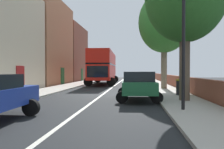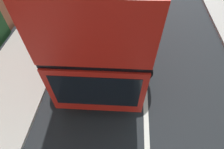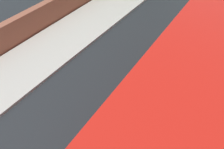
{
  "view_description": "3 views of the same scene",
  "coord_description": "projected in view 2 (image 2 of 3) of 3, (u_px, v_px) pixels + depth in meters",
  "views": [
    {
      "loc": [
        2.31,
        -15.45,
        1.72
      ],
      "look_at": [
        -0.26,
        8.44,
        1.3
      ],
      "focal_mm": 33.94,
      "sensor_mm": 36.0,
      "label": 1
    },
    {
      "loc": [
        -0.87,
        3.48,
        5.33
      ],
      "look_at": [
        -1.21,
        7.22,
        0.82
      ],
      "focal_mm": 28.38,
      "sensor_mm": 36.0,
      "label": 2
    },
    {
      "loc": [
        -1.15,
        13.61,
        5.72
      ],
      "look_at": [
        0.94,
        10.87,
        1.46
      ],
      "focal_mm": 28.22,
      "sensor_mm": 36.0,
      "label": 3
    }
  ],
  "objects": []
}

